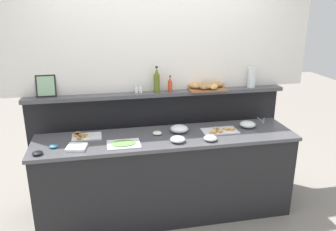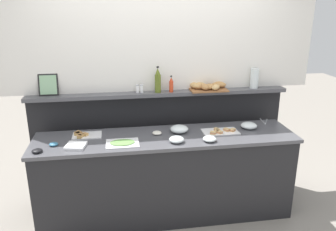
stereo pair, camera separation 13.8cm
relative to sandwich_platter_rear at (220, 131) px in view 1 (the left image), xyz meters
The scene contains 23 objects.
ground_plane 1.21m from the sandwich_platter_rear, 133.38° to the left, with size 12.00×12.00×0.00m, color gray.
buffet_counter 0.72m from the sandwich_platter_rear, behind, with size 2.57×0.61×0.89m.
back_ledge_unit 0.77m from the sandwich_platter_rear, 139.77° to the left, with size 2.78×0.22×1.23m.
upper_wall_panel 1.26m from the sandwich_platter_rear, 138.35° to the left, with size 3.38×0.08×1.37m, color white.
sandwich_platter_rear is the anchor object (origin of this frame).
sandwich_platter_side 1.36m from the sandwich_platter_rear, behind, with size 0.28×0.19×0.04m.
cold_cuts_platter 1.00m from the sandwich_platter_rear, behind, with size 0.30×0.23×0.02m.
glass_bowl_large 0.42m from the sandwich_platter_rear, behind, with size 0.18×0.18×0.07m.
glass_bowl_medium 0.33m from the sandwich_platter_rear, 10.92° to the left, with size 0.17×0.17×0.07m.
glass_bowl_small 0.52m from the sandwich_platter_rear, 159.63° to the right, with size 0.14×0.14×0.06m.
glass_bowl_extra 0.27m from the sandwich_platter_rear, 129.90° to the right, with size 0.13×0.13×0.05m.
condiment_bowl_cream 1.61m from the sandwich_platter_rear, behind, with size 0.08×0.08×0.03m, color teal.
condiment_bowl_red 1.74m from the sandwich_platter_rear, behind, with size 0.09×0.09×0.03m, color black.
condiment_bowl_dark 0.64m from the sandwich_platter_rear, behind, with size 0.09×0.09×0.03m, color silver.
serving_tongs 0.61m from the sandwich_platter_rear, 21.39° to the left, with size 0.10×0.19×0.01m.
napkin_stack 1.42m from the sandwich_platter_rear, behind, with size 0.17×0.17×0.03m, color white.
olive_oil_bottle 0.83m from the sandwich_platter_rear, 146.92° to the left, with size 0.06×0.06×0.28m.
hot_sauce_bottle 0.71m from the sandwich_platter_rear, 140.00° to the left, with size 0.04×0.04×0.18m.
salt_shaker 0.97m from the sandwich_platter_rear, 153.66° to the left, with size 0.03×0.03×0.09m.
pepper_shaker 0.93m from the sandwich_platter_rear, 152.34° to the left, with size 0.03×0.03×0.09m.
bread_basket 0.55m from the sandwich_platter_rear, 95.64° to the left, with size 0.42×0.30×0.08m.
framed_picture 1.81m from the sandwich_platter_rear, 165.66° to the left, with size 0.19×0.06×0.22m.
water_carafe 0.77m from the sandwich_platter_rear, 39.03° to the left, with size 0.09×0.09×0.22m, color silver.
Camera 1 is at (-0.61, -3.05, 2.14)m, focal length 36.50 mm.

